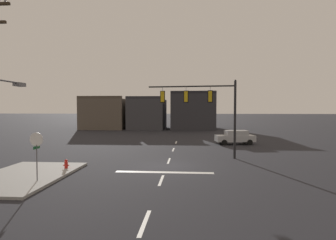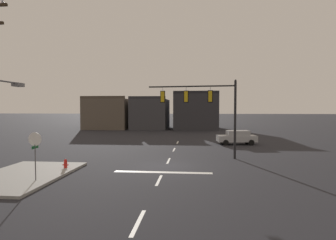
% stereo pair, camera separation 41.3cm
% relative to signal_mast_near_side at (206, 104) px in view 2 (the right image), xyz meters
% --- Properties ---
extents(ground_plane, '(400.00, 400.00, 0.00)m').
position_rel_signal_mast_near_side_xyz_m(ground_plane, '(-2.96, -3.71, -4.56)').
color(ground_plane, '#232328').
extents(sidewalk_near_corner, '(5.00, 8.00, 0.15)m').
position_rel_signal_mast_near_side_xyz_m(sidewalk_near_corner, '(-11.35, -7.71, -4.48)').
color(sidewalk_near_corner, gray).
rests_on(sidewalk_near_corner, ground).
extents(stop_bar_paint, '(6.40, 0.50, 0.01)m').
position_rel_signal_mast_near_side_xyz_m(stop_bar_paint, '(-2.96, -5.71, -4.55)').
color(stop_bar_paint, silver).
rests_on(stop_bar_paint, ground).
extents(lane_centreline, '(0.16, 26.40, 0.01)m').
position_rel_signal_mast_near_side_xyz_m(lane_centreline, '(-2.96, -1.71, -4.55)').
color(lane_centreline, silver).
rests_on(lane_centreline, ground).
extents(signal_mast_near_side, '(7.38, 0.98, 6.52)m').
position_rel_signal_mast_near_side_xyz_m(signal_mast_near_side, '(0.00, 0.00, 0.00)').
color(signal_mast_near_side, black).
rests_on(signal_mast_near_side, ground).
extents(stop_sign, '(0.76, 0.64, 2.83)m').
position_rel_signal_mast_near_side_xyz_m(stop_sign, '(-9.74, -8.91, -2.41)').
color(stop_sign, '#56565B').
rests_on(stop_sign, ground).
extents(car_lot_nearside, '(4.61, 2.35, 1.61)m').
position_rel_signal_mast_near_side_xyz_m(car_lot_nearside, '(3.97, 9.04, -3.70)').
color(car_lot_nearside, '#9EA0A5').
rests_on(car_lot_nearside, ground).
extents(fire_hydrant, '(0.40, 0.30, 0.75)m').
position_rel_signal_mast_near_side_xyz_m(fire_hydrant, '(-9.57, -5.66, -4.23)').
color(fire_hydrant, red).
rests_on(fire_hydrant, ground).
extents(building_row, '(26.44, 13.51, 7.43)m').
position_rel_signal_mast_near_side_xyz_m(building_row, '(-9.85, 33.97, -1.36)').
color(building_row, brown).
rests_on(building_row, ground).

